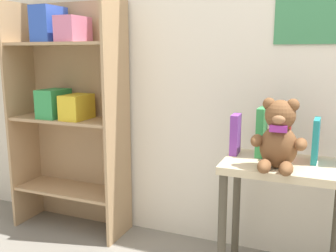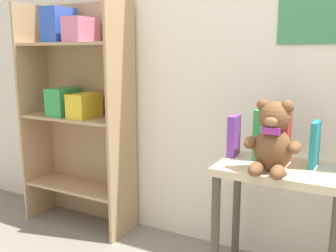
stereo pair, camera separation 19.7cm
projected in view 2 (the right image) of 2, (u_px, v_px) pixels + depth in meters
The scene contains 8 objects.
wall_back at pixel (248, 28), 1.96m from camera, with size 4.80×0.07×2.50m.
bookshelf_side at pixel (79, 102), 2.39m from camera, with size 0.73×0.29×1.43m.
display_table at pixel (280, 192), 1.70m from camera, with size 0.56×0.37×0.62m.
teddy_bear at pixel (273, 140), 1.57m from camera, with size 0.24×0.22×0.31m.
book_standing_purple at pixel (234, 136), 1.83m from camera, with size 0.04×0.11×0.20m, color purple.
book_standing_green at pixel (260, 134), 1.78m from camera, with size 0.04×0.12×0.24m, color #33934C.
book_standing_red at pixel (287, 135), 1.71m from camera, with size 0.02×0.12×0.26m, color red.
book_standing_teal at pixel (315, 144), 1.65m from camera, with size 0.03×0.13×0.20m, color teal.
Camera 2 is at (0.58, -0.49, 1.12)m, focal length 40.00 mm.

